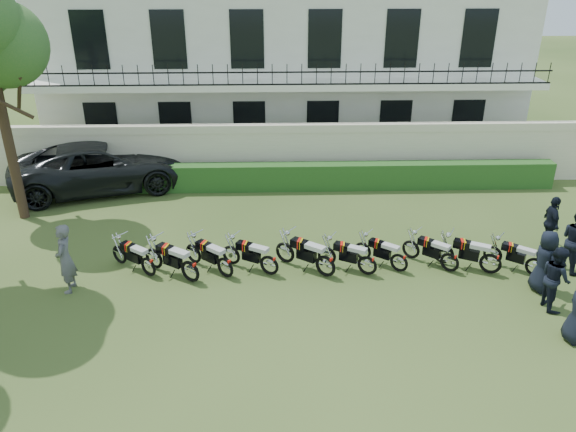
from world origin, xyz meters
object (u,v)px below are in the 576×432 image
motorcycle_1 (190,266)px  officer_1 (556,278)px  motorcycle_5 (368,261)px  motorcycle_0 (148,262)px  motorcycle_4 (326,261)px  motorcycle_2 (225,263)px  officer_5 (551,223)px  officer_3 (545,261)px  inspector (65,259)px  motorcycle_7 (450,258)px  motorcycle_6 (399,259)px  motorcycle_8 (491,259)px  officer_4 (576,240)px  suv (102,166)px  motorcycle_3 (269,261)px  motorcycle_9 (536,263)px

motorcycle_1 → officer_1: bearing=-64.7°
motorcycle_5 → motorcycle_0: bearing=117.8°
motorcycle_0 → motorcycle_4: (4.86, -0.17, 0.05)m
motorcycle_2 → officer_5: bearing=-41.1°
officer_3 → inspector: bearing=80.1°
inspector → motorcycle_7: bearing=91.7°
officer_3 → motorcycle_6: bearing=65.7°
motorcycle_4 → motorcycle_7: (3.48, 0.17, -0.06)m
motorcycle_2 → officer_5: officer_5 is taller
motorcycle_8 → inspector: 11.40m
motorcycle_7 → inspector: bearing=134.3°
inspector → officer_1: (12.35, -1.14, -0.11)m
motorcycle_0 → officer_1: bearing=-62.5°
officer_1 → officer_4: size_ratio=0.91×
motorcycle_8 → officer_3: size_ratio=1.00×
motorcycle_7 → suv: suv is taller
motorcycle_8 → officer_5: officer_5 is taller
motorcycle_5 → motorcycle_6: (0.91, 0.15, -0.02)m
motorcycle_5 → officer_5: officer_5 is taller
motorcycle_1 → officer_5: (10.54, 1.68, 0.34)m
motorcycle_3 → suv: (-6.24, 6.52, 0.43)m
motorcycle_3 → motorcycle_5: bearing=-62.2°
motorcycle_2 → officer_1: (8.28, -1.65, 0.38)m
motorcycle_1 → motorcycle_2: motorcycle_1 is taller
motorcycle_0 → officer_4: officer_4 is taller
motorcycle_5 → motorcycle_4: bearing=121.6°
suv → officer_4: officer_4 is taller
motorcycle_3 → motorcycle_7: 5.02m
officer_3 → motorcycle_3: bearing=74.2°
motorcycle_2 → suv: bearing=77.5°
motorcycle_2 → officer_5: (9.61, 1.47, 0.36)m
motorcycle_9 → officer_5: bearing=4.7°
motorcycle_8 → officer_5: (2.30, 1.49, 0.35)m
motorcycle_2 → suv: suv is taller
motorcycle_0 → motorcycle_6: size_ratio=1.05×
officer_1 → officer_4: officer_4 is taller
motorcycle_0 → officer_1: size_ratio=0.86×
motorcycle_2 → officer_1: officer_1 is taller
motorcycle_7 → officer_4: 3.49m
motorcycle_0 → motorcycle_5: motorcycle_5 is taller
officer_1 → motorcycle_6: bearing=61.0°
officer_3 → officer_5: 2.64m
motorcycle_5 → officer_5: 5.91m
motorcycle_4 → inspector: (-6.81, -0.46, 0.45)m
motorcycle_2 → officer_1: size_ratio=0.87×
motorcycle_4 → officer_3: (5.62, -0.82, 0.36)m
motorcycle_2 → motorcycle_0: bearing=126.9°
motorcycle_7 → suv: (-11.26, 6.49, 0.45)m
motorcycle_5 → suv: size_ratio=0.25×
officer_3 → motorcycle_4: bearing=73.5°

